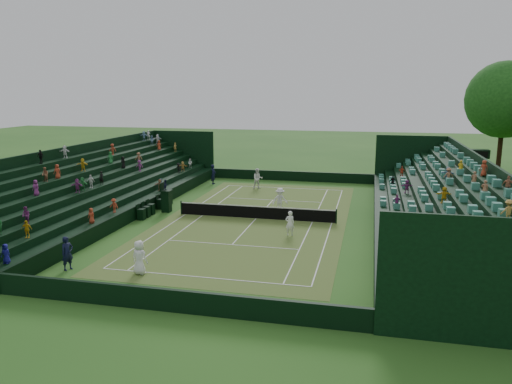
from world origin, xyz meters
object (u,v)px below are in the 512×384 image
Objects in this scene: player_far_east at (280,200)px; player_near_east at (290,223)px; player_far_west at (258,179)px; umpire_chair at (166,198)px; player_near_west at (139,257)px; tennis_net at (256,212)px.

player_near_east is at bearing -101.33° from player_far_east.
player_far_west is at bearing 85.68° from player_far_east.
player_far_east is at bearing -88.35° from player_far_west.
player_near_west is at bearing -72.68° from umpire_chair.
umpire_chair reaches higher than tennis_net.
umpire_chair is 13.27m from player_near_west.
umpire_chair is at bearing 175.90° from tennis_net.
player_near_west is at bearing -113.79° from player_far_west.
player_near_west is 15.19m from player_far_east.
player_far_west reaches higher than player_near_west.
player_near_west is 0.93× the size of player_far_east.
player_far_west is (0.86, 23.13, 0.08)m from player_near_west.
player_far_west is at bearing -81.15° from player_near_west.
player_near_east reaches higher than tennis_net.
player_far_east reaches higher than tennis_net.
umpire_chair is 11.52m from player_far_west.
player_far_east is (3.72, -8.65, -0.02)m from player_far_west.
umpire_chair is 8.73m from player_far_east.
player_far_west reaches higher than player_near_east.
player_near_east is at bearing -115.66° from player_near_west.
tennis_net is 12.58m from player_near_west.
tennis_net is 7.14× the size of player_near_east.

